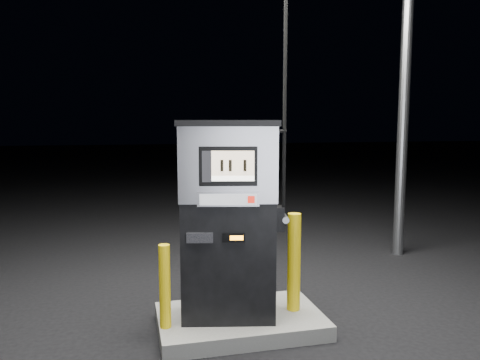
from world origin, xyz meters
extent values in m
plane|color=black|center=(0.00, 0.00, 0.00)|extent=(80.00, 80.00, 0.00)
cube|color=#5E5E5A|center=(0.00, 0.00, 0.07)|extent=(1.60, 1.00, 0.15)
cylinder|color=gray|center=(3.00, 2.00, 2.25)|extent=(0.16, 0.16, 4.50)
cube|color=black|center=(-0.12, -0.02, 0.73)|extent=(0.96, 0.68, 1.15)
cube|color=#B4B4BC|center=(-0.12, -0.02, 1.65)|extent=(0.98, 0.70, 0.69)
cube|color=black|center=(-0.12, -0.02, 2.02)|extent=(1.03, 0.74, 0.06)
cube|color=black|center=(-0.18, -0.28, 1.64)|extent=(0.51, 0.13, 0.35)
cube|color=#C9B291|center=(-0.14, -0.30, 1.67)|extent=(0.37, 0.08, 0.22)
cube|color=white|center=(-0.14, -0.30, 1.54)|extent=(0.37, 0.08, 0.05)
cube|color=#B4B4BC|center=(-0.18, -0.28, 1.35)|extent=(0.55, 0.14, 0.13)
cube|color=#999CA1|center=(-0.18, -0.29, 1.35)|extent=(0.50, 0.11, 0.10)
cube|color=red|center=(0.02, -0.34, 1.35)|extent=(0.06, 0.02, 0.06)
cube|color=black|center=(-0.13, -0.28, 1.00)|extent=(0.20, 0.06, 0.08)
cube|color=orange|center=(-0.11, -0.30, 1.00)|extent=(0.12, 0.03, 0.04)
cube|color=black|center=(-0.43, -0.22, 1.00)|extent=(0.24, 0.07, 0.09)
cube|color=black|center=(0.35, -0.12, 1.12)|extent=(0.12, 0.18, 0.23)
cylinder|color=gray|center=(0.41, -0.13, 1.12)|extent=(0.11, 0.21, 0.06)
cylinder|color=black|center=(0.38, -0.17, 2.66)|extent=(0.04, 0.04, 2.86)
cylinder|color=yellow|center=(-0.74, -0.13, 0.54)|extent=(0.13, 0.13, 0.78)
cylinder|color=yellow|center=(0.55, -0.01, 0.64)|extent=(0.17, 0.17, 0.99)
camera|label=1|loc=(-1.04, -4.29, 2.03)|focal=35.00mm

